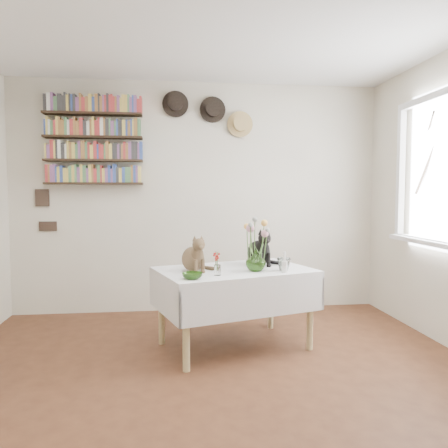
{
  "coord_description": "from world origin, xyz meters",
  "views": [
    {
      "loc": [
        -0.3,
        -2.56,
        1.29
      ],
      "look_at": [
        0.12,
        0.92,
        1.05
      ],
      "focal_mm": 35.0,
      "sensor_mm": 36.0,
      "label": 1
    }
  ],
  "objects": [
    {
      "name": "candlestick",
      "position": [
        0.59,
        0.8,
        0.72
      ],
      "size": [
        0.05,
        0.05,
        0.17
      ],
      "color": "white",
      "rests_on": "dining_table"
    },
    {
      "name": "flower_bouquet",
      "position": [
        0.38,
        0.91,
        1.0
      ],
      "size": [
        0.17,
        0.13,
        0.39
      ],
      "color": "#4C7233",
      "rests_on": "flower_vase"
    },
    {
      "name": "drinking_glass",
      "position": [
        0.61,
        0.9,
        0.72
      ],
      "size": [
        0.16,
        0.16,
        0.1
      ],
      "primitive_type": "imported",
      "rotation": [
        0.0,
        0.0,
        0.68
      ],
      "color": "white",
      "rests_on": "dining_table"
    },
    {
      "name": "berry_jar",
      "position": [
        0.05,
        0.75,
        0.76
      ],
      "size": [
        0.05,
        0.05,
        0.2
      ],
      "color": "white",
      "rests_on": "dining_table"
    },
    {
      "name": "green_bowl",
      "position": [
        -0.15,
        0.63,
        0.69
      ],
      "size": [
        0.15,
        0.15,
        0.05
      ],
      "primitive_type": "imported",
      "rotation": [
        0.0,
        0.0,
        0.02
      ],
      "color": "#68A840",
      "rests_on": "dining_table"
    },
    {
      "name": "wall_art_plaques",
      "position": [
        -1.63,
        2.23,
        1.12
      ],
      "size": [
        0.21,
        0.02,
        0.44
      ],
      "color": "#38281E",
      "rests_on": "room"
    },
    {
      "name": "flower_vase",
      "position": [
        0.38,
        0.91,
        0.75
      ],
      "size": [
        0.18,
        0.18,
        0.17
      ],
      "primitive_type": "imported",
      "rotation": [
        0.0,
        0.0,
        -0.08
      ],
      "color": "#68A840",
      "rests_on": "dining_table"
    },
    {
      "name": "bookshelf_unit",
      "position": [
        -1.1,
        2.16,
        1.84
      ],
      "size": [
        1.0,
        0.16,
        0.91
      ],
      "color": "#2E2014",
      "rests_on": "room"
    },
    {
      "name": "tabby_cat",
      "position": [
        -0.13,
        0.98,
        0.82
      ],
      "size": [
        0.28,
        0.31,
        0.3
      ],
      "primitive_type": null,
      "rotation": [
        0.0,
        0.0,
        0.37
      ],
      "color": "brown",
      "rests_on": "dining_table"
    },
    {
      "name": "porcelain_figurine",
      "position": [
        0.69,
        1.09,
        0.7
      ],
      "size": [
        0.04,
        0.04,
        0.08
      ],
      "color": "white",
      "rests_on": "dining_table"
    },
    {
      "name": "wall_hats",
      "position": [
        0.12,
        2.19,
        2.17
      ],
      "size": [
        0.98,
        0.09,
        0.48
      ],
      "color": "black",
      "rests_on": "room"
    },
    {
      "name": "window",
      "position": [
        1.97,
        0.8,
        1.4
      ],
      "size": [
        0.12,
        1.52,
        1.32
      ],
      "color": "white",
      "rests_on": "room"
    },
    {
      "name": "dining_table",
      "position": [
        0.22,
        1.02,
        0.5
      ],
      "size": [
        1.42,
        1.13,
        0.66
      ],
      "color": "white",
      "rests_on": "room"
    },
    {
      "name": "room",
      "position": [
        0.0,
        0.0,
        1.25
      ],
      "size": [
        4.08,
        4.58,
        2.58
      ],
      "color": "brown",
      "rests_on": "ground"
    },
    {
      "name": "black_cat",
      "position": [
        0.46,
        1.21,
        0.83
      ],
      "size": [
        0.28,
        0.32,
        0.33
      ],
      "primitive_type": null,
      "rotation": [
        0.0,
        0.0,
        0.22
      ],
      "color": "black",
      "rests_on": "dining_table"
    }
  ]
}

